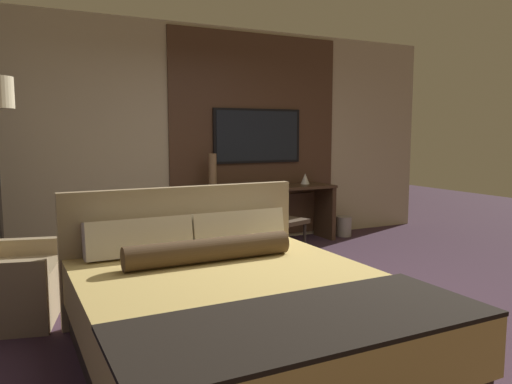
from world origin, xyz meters
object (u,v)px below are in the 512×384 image
book (246,187)px  vase_short (305,179)px  tv (258,136)px  desk (265,205)px  vase_tall (213,172)px  waste_bin (344,226)px  bed (238,314)px  desk_chair (276,213)px

book → vase_short: bearing=3.6°
tv → vase_short: bearing=-12.2°
desk → vase_tall: bearing=-179.6°
desk → vase_short: size_ratio=12.92×
waste_bin → book: bearing=177.2°
tv → vase_tall: bearing=-164.3°
vase_tall → vase_short: 1.40m
vase_tall → waste_bin: bearing=-2.0°
tv → vase_tall: 0.88m
vase_tall → waste_bin: (1.96, -0.07, -0.84)m
bed → waste_bin: (2.99, 2.88, -0.17)m
bed → waste_bin: bearing=44.0°
desk_chair → vase_short: vase_short is taller
tv → desk_chair: tv is taller
desk_chair → vase_tall: vase_tall is taller
vase_tall → vase_short: bearing=2.6°
tv → waste_bin: (1.23, -0.27, -1.28)m
tv → vase_short: tv is taller
tv → desk_chair: size_ratio=1.47×
vase_tall → waste_bin: size_ratio=1.60×
bed → waste_bin: bed is taller
vase_short → desk_chair: bearing=-141.9°
desk_chair → vase_tall: bearing=117.5°
tv → vase_short: (0.66, -0.14, -0.59)m
bed → desk_chair: bearing=56.0°
bed → vase_short: bearing=51.3°
desk → vase_tall: vase_tall is taller
tv → desk: bearing=-90.0°
desk_chair → vase_tall: 0.94m
desk_chair → waste_bin: desk_chair is taller
desk_chair → bed: bearing=-141.8°
book → vase_tall: bearing=-179.5°
vase_tall → vase_short: vase_tall is taller
book → desk_chair: bearing=-78.8°
desk_chair → vase_short: size_ratio=5.84×
desk → vase_tall: (-0.73, -0.01, 0.46)m
waste_bin → vase_tall: bearing=178.0°
vase_tall → vase_short: size_ratio=3.02×
waste_bin → desk: bearing=176.6°
desk → bed: bearing=-120.7°
bed → desk_chair: (1.60, 2.38, 0.19)m
bed → desk: size_ratio=1.19×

